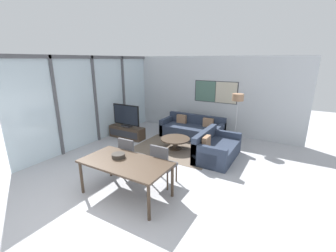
{
  "coord_description": "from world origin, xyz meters",
  "views": [
    {
      "loc": [
        2.92,
        -2.34,
        2.68
      ],
      "look_at": [
        0.01,
        2.69,
        0.95
      ],
      "focal_mm": 24.0,
      "sensor_mm": 36.0,
      "label": 1
    }
  ],
  "objects_px": {
    "tv_console": "(127,132)",
    "dining_table": "(125,165)",
    "television": "(126,116)",
    "coffee_table": "(175,141)",
    "dining_chair_left": "(130,155)",
    "floor_lamp": "(238,101)",
    "fruit_bowl": "(118,155)",
    "dining_chair_centre": "(162,163)",
    "sofa_side": "(215,149)",
    "sofa_main": "(193,130)"
  },
  "relations": [
    {
      "from": "dining_chair_left",
      "to": "dining_chair_centre",
      "type": "height_order",
      "value": "same"
    },
    {
      "from": "dining_table",
      "to": "dining_chair_centre",
      "type": "relative_size",
      "value": 1.88
    },
    {
      "from": "television",
      "to": "dining_chair_left",
      "type": "distance_m",
      "value": 2.78
    },
    {
      "from": "coffee_table",
      "to": "dining_table",
      "type": "relative_size",
      "value": 0.5
    },
    {
      "from": "dining_chair_centre",
      "to": "dining_chair_left",
      "type": "bearing_deg",
      "value": -179.07
    },
    {
      "from": "dining_chair_centre",
      "to": "floor_lamp",
      "type": "xyz_separation_m",
      "value": [
        0.72,
        3.38,
        0.88
      ]
    },
    {
      "from": "dining_chair_centre",
      "to": "floor_lamp",
      "type": "bearing_deg",
      "value": 77.92
    },
    {
      "from": "tv_console",
      "to": "coffee_table",
      "type": "distance_m",
      "value": 1.97
    },
    {
      "from": "sofa_side",
      "to": "fruit_bowl",
      "type": "height_order",
      "value": "fruit_bowl"
    },
    {
      "from": "dining_chair_left",
      "to": "floor_lamp",
      "type": "distance_m",
      "value": 3.85
    },
    {
      "from": "dining_table",
      "to": "dining_chair_centre",
      "type": "xyz_separation_m",
      "value": [
        0.44,
        0.68,
        -0.14
      ]
    },
    {
      "from": "tv_console",
      "to": "dining_table",
      "type": "height_order",
      "value": "dining_table"
    },
    {
      "from": "coffee_table",
      "to": "fruit_bowl",
      "type": "distance_m",
      "value": 2.65
    },
    {
      "from": "sofa_main",
      "to": "fruit_bowl",
      "type": "xyz_separation_m",
      "value": [
        0.07,
        -3.92,
        0.53
      ]
    },
    {
      "from": "floor_lamp",
      "to": "dining_table",
      "type": "bearing_deg",
      "value": -105.99
    },
    {
      "from": "dining_table",
      "to": "fruit_bowl",
      "type": "bearing_deg",
      "value": 162.9
    },
    {
      "from": "sofa_side",
      "to": "dining_table",
      "type": "distance_m",
      "value": 2.85
    },
    {
      "from": "tv_console",
      "to": "dining_table",
      "type": "bearing_deg",
      "value": -50.09
    },
    {
      "from": "dining_chair_centre",
      "to": "fruit_bowl",
      "type": "height_order",
      "value": "dining_chair_centre"
    },
    {
      "from": "dining_chair_centre",
      "to": "floor_lamp",
      "type": "height_order",
      "value": "floor_lamp"
    },
    {
      "from": "dining_chair_left",
      "to": "dining_table",
      "type": "bearing_deg",
      "value": -56.46
    },
    {
      "from": "television",
      "to": "dining_chair_centre",
      "type": "relative_size",
      "value": 1.14
    },
    {
      "from": "sofa_main",
      "to": "dining_chair_centre",
      "type": "distance_m",
      "value": 3.41
    },
    {
      "from": "sofa_side",
      "to": "television",
      "type": "bearing_deg",
      "value": 88.61
    },
    {
      "from": "floor_lamp",
      "to": "sofa_side",
      "type": "bearing_deg",
      "value": -98.07
    },
    {
      "from": "sofa_main",
      "to": "sofa_side",
      "type": "height_order",
      "value": "same"
    },
    {
      "from": "sofa_main",
      "to": "dining_table",
      "type": "distance_m",
      "value": 4.02
    },
    {
      "from": "fruit_bowl",
      "to": "dining_table",
      "type": "bearing_deg",
      "value": -17.1
    },
    {
      "from": "sofa_side",
      "to": "fruit_bowl",
      "type": "xyz_separation_m",
      "value": [
        -1.2,
        -2.57,
        0.53
      ]
    },
    {
      "from": "fruit_bowl",
      "to": "tv_console",
      "type": "bearing_deg",
      "value": 127.56
    },
    {
      "from": "television",
      "to": "floor_lamp",
      "type": "distance_m",
      "value": 3.74
    },
    {
      "from": "tv_console",
      "to": "sofa_main",
      "type": "height_order",
      "value": "sofa_main"
    },
    {
      "from": "dining_chair_centre",
      "to": "floor_lamp",
      "type": "distance_m",
      "value": 3.56
    },
    {
      "from": "television",
      "to": "sofa_main",
      "type": "bearing_deg",
      "value": 32.66
    },
    {
      "from": "coffee_table",
      "to": "dining_chair_centre",
      "type": "bearing_deg",
      "value": -69.46
    },
    {
      "from": "dining_table",
      "to": "floor_lamp",
      "type": "relative_size",
      "value": 1.09
    },
    {
      "from": "sofa_side",
      "to": "dining_chair_left",
      "type": "bearing_deg",
      "value": 144.77
    },
    {
      "from": "dining_chair_centre",
      "to": "floor_lamp",
      "type": "relative_size",
      "value": 0.58
    },
    {
      "from": "fruit_bowl",
      "to": "floor_lamp",
      "type": "height_order",
      "value": "floor_lamp"
    },
    {
      "from": "sofa_main",
      "to": "dining_table",
      "type": "bearing_deg",
      "value": -85.59
    },
    {
      "from": "coffee_table",
      "to": "dining_chair_left",
      "type": "bearing_deg",
      "value": -93.74
    },
    {
      "from": "dining_table",
      "to": "dining_chair_centre",
      "type": "distance_m",
      "value": 0.82
    },
    {
      "from": "sofa_side",
      "to": "dining_chair_left",
      "type": "relative_size",
      "value": 1.65
    },
    {
      "from": "television",
      "to": "coffee_table",
      "type": "xyz_separation_m",
      "value": [
        1.97,
        -0.06,
        -0.54
      ]
    },
    {
      "from": "television",
      "to": "fruit_bowl",
      "type": "bearing_deg",
      "value": -52.45
    },
    {
      "from": "coffee_table",
      "to": "dining_table",
      "type": "bearing_deg",
      "value": -83.42
    },
    {
      "from": "television",
      "to": "sofa_main",
      "type": "xyz_separation_m",
      "value": [
        1.97,
        1.26,
        -0.54
      ]
    },
    {
      "from": "tv_console",
      "to": "dining_table",
      "type": "relative_size",
      "value": 0.73
    },
    {
      "from": "dining_chair_left",
      "to": "coffee_table",
      "type": "bearing_deg",
      "value": 86.26
    },
    {
      "from": "floor_lamp",
      "to": "fruit_bowl",
      "type": "bearing_deg",
      "value": -109.43
    }
  ]
}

